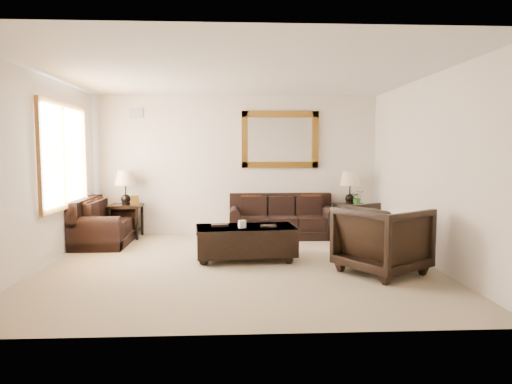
{
  "coord_description": "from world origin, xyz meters",
  "views": [
    {
      "loc": [
        -0.05,
        -6.43,
        1.63
      ],
      "look_at": [
        0.3,
        0.6,
        0.99
      ],
      "focal_mm": 32.0,
      "sensor_mm": 36.0,
      "label": 1
    }
  ],
  "objects": [
    {
      "name": "end_table_right",
      "position": [
        2.18,
        2.18,
        0.81
      ],
      "size": [
        0.56,
        0.56,
        1.24
      ],
      "color": "black",
      "rests_on": "room"
    },
    {
      "name": "room",
      "position": [
        0.0,
        0.0,
        1.35
      ],
      "size": [
        5.51,
        5.01,
        2.71
      ],
      "color": "tan",
      "rests_on": "ground"
    },
    {
      "name": "armchair",
      "position": [
        1.93,
        -0.54,
        0.5
      ],
      "size": [
        1.29,
        1.31,
        1.0
      ],
      "primitive_type": "imported",
      "rotation": [
        0.0,
        0.0,
        2.14
      ],
      "color": "black",
      "rests_on": "floor"
    },
    {
      "name": "window",
      "position": [
        -2.7,
        0.9,
        1.55
      ],
      "size": [
        0.07,
        1.96,
        1.66
      ],
      "color": "white",
      "rests_on": "room"
    },
    {
      "name": "air_vent",
      "position": [
        -1.9,
        2.48,
        2.35
      ],
      "size": [
        0.25,
        0.02,
        0.18
      ],
      "primitive_type": "cube",
      "color": "#999999",
      "rests_on": "room"
    },
    {
      "name": "mirror",
      "position": [
        0.86,
        2.47,
        1.85
      ],
      "size": [
        1.5,
        0.06,
        1.1
      ],
      "color": "#552B11",
      "rests_on": "room"
    },
    {
      "name": "coffee_table",
      "position": [
        0.13,
        0.3,
        0.31
      ],
      "size": [
        1.54,
        0.92,
        0.63
      ],
      "rotation": [
        0.0,
        0.0,
        0.09
      ],
      "color": "black",
      "rests_on": "room"
    },
    {
      "name": "end_table_left",
      "position": [
        -2.07,
        2.17,
        0.83
      ],
      "size": [
        0.58,
        0.58,
        1.27
      ],
      "color": "black",
      "rests_on": "room"
    },
    {
      "name": "potted_plant",
      "position": [
        2.31,
        2.08,
        0.72
      ],
      "size": [
        0.28,
        0.3,
        0.21
      ],
      "primitive_type": "imported",
      "rotation": [
        0.0,
        0.0,
        -0.17
      ],
      "color": "#2E5F20",
      "rests_on": "end_table_right"
    },
    {
      "name": "sofa",
      "position": [
        0.86,
        2.11,
        0.29
      ],
      "size": [
        1.98,
        0.85,
        0.81
      ],
      "color": "black",
      "rests_on": "room"
    },
    {
      "name": "loveseat",
      "position": [
        -2.36,
        1.59,
        0.3
      ],
      "size": [
        0.85,
        1.44,
        0.81
      ],
      "rotation": [
        0.0,
        0.0,
        1.57
      ],
      "color": "black",
      "rests_on": "room"
    }
  ]
}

